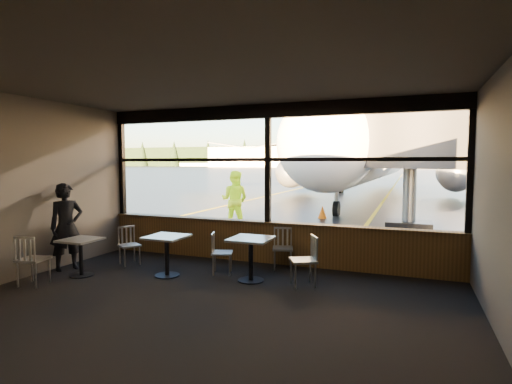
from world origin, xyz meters
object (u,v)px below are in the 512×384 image
Objects in this scene: cone_nose at (322,212)px; chair_mid_w at (129,246)px; jet_bridge at (434,160)px; chair_near_e at (303,261)px; cafe_table_mid at (167,256)px; airliner at (372,116)px; chair_near_w at (222,253)px; chair_left_s at (33,260)px; cafe_table_left at (81,258)px; chair_near_n at (283,249)px; passenger at (66,227)px; ground_crew at (235,200)px; cafe_table_near at (251,260)px.

chair_mid_w is at bearing -105.30° from cone_nose.
chair_near_e is (-2.44, -6.87, -1.85)m from jet_bridge.
chair_mid_w is (-3.91, 0.11, -0.04)m from chair_near_e.
cafe_table_mid is at bearing -125.23° from jet_bridge.
airliner reaches higher than jet_bridge.
chair_left_s is at bearing -76.70° from chair_near_w.
airliner is 47.83× the size of cafe_table_left.
passenger is at bearing 4.25° from chair_near_n.
chair_near_w is 0.43× the size of ground_crew.
airliner is at bearing 89.44° from cafe_table_near.
jet_bridge is at bearing -169.71° from ground_crew.
cafe_table_mid is (-5.10, -7.22, -1.91)m from jet_bridge.
jet_bridge is at bearing 54.77° from cafe_table_mid.
chair_near_n is 4.74m from chair_left_s.
cafe_table_near is at bearing -86.75° from cone_nose.
chair_near_w is (-1.71, 0.19, -0.04)m from chair_near_e.
cafe_table_mid is (-1.66, -0.29, -0.01)m from cafe_table_near.
chair_left_s is at bearing -155.42° from cafe_table_near.
chair_mid_w is (-2.20, -0.09, 0.00)m from chair_near_w.
cone_nose is at bearing 82.92° from cafe_table_mid.
cafe_table_near reaches higher than cone_nose.
cafe_table_left is 0.88× the size of chair_mid_w.
cafe_table_left is 4.34m from chair_near_e.
chair_left_s is at bearing 17.01° from chair_near_n.
cafe_table_near is at bearing -116.35° from jet_bridge.
passenger is (-3.87, -0.63, 0.49)m from cafe_table_near.
chair_mid_w is 1.33m from passenger.
ground_crew is (-1.08, 5.63, 0.58)m from cafe_table_mid.
cafe_table_left is at bearing -86.15° from passenger.
chair_left_s is at bearing -138.97° from passenger.
chair_mid_w is (0.32, 1.06, 0.05)m from cafe_table_left.
jet_bridge is 8.09m from chair_near_w.
airliner is 15.57m from jet_bridge.
chair_near_e is 1.18m from chair_near_n.
cone_nose is at bearing 152.37° from jet_bridge.
airliner reaches higher than passenger.
airliner reaches higher than chair_mid_w.
airliner reaches higher than cafe_table_left.
chair_left_s reaches higher than chair_near_n.
chair_near_w is 3.45m from chair_left_s.
cone_nose is at bearing 7.14° from passenger.
jet_bridge is at bearing 39.09° from chair_left_s.
chair_mid_w is (-3.14, -21.67, -5.01)m from airliner.
airliner reaches higher than chair_near_n.
chair_near_w reaches higher than cafe_table_near.
chair_near_e is at bearing -80.46° from cone_nose.
cafe_table_left is 1.11m from chair_mid_w.
chair_near_w is at bearing 124.36° from chair_mid_w.
cafe_table_mid is 0.96× the size of chair_near_w.
ground_crew reaches higher than chair_left_s.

